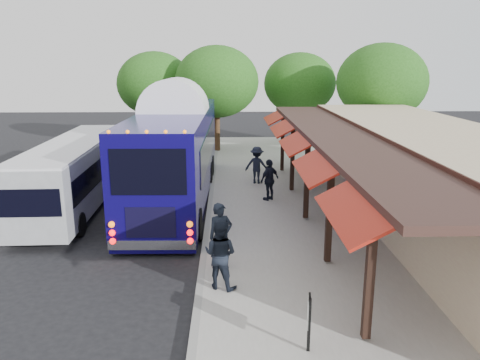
% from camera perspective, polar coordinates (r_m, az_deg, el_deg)
% --- Properties ---
extents(ground, '(90.00, 90.00, 0.00)m').
position_cam_1_polar(ground, '(14.26, -4.78, -10.75)').
color(ground, black).
rests_on(ground, ground).
extents(sidewalk, '(10.00, 40.00, 0.15)m').
position_cam_1_polar(sidewalk, '(18.39, 11.73, -4.90)').
color(sidewalk, '#9E9B93').
rests_on(sidewalk, ground).
extents(curb, '(0.20, 40.00, 0.16)m').
position_cam_1_polar(curb, '(17.93, -3.92, -5.13)').
color(curb, gray).
rests_on(curb, ground).
extents(station_shelter, '(8.15, 20.00, 3.60)m').
position_cam_1_polar(station_shelter, '(18.97, 22.00, 0.51)').
color(station_shelter, tan).
rests_on(station_shelter, ground).
extents(coach_bus, '(3.03, 13.33, 4.24)m').
position_cam_1_polar(coach_bus, '(20.73, -7.81, 3.74)').
color(coach_bus, '#0E0753').
rests_on(coach_bus, ground).
extents(city_bus, '(2.53, 10.49, 2.80)m').
position_cam_1_polar(city_bus, '(20.84, -19.32, 1.07)').
color(city_bus, gray).
rests_on(city_bus, ground).
extents(ped_a, '(0.83, 0.69, 1.96)m').
position_cam_1_polar(ped_a, '(13.57, -2.39, -6.86)').
color(ped_a, black).
rests_on(ped_a, sidewalk).
extents(ped_b, '(1.13, 1.03, 1.88)m').
position_cam_1_polar(ped_b, '(12.46, -2.41, -9.03)').
color(ped_b, black).
rests_on(ped_b, sidewalk).
extents(ped_c, '(1.08, 1.04, 1.81)m').
position_cam_1_polar(ped_c, '(20.22, 3.62, 0.03)').
color(ped_c, black).
rests_on(ped_c, sidewalk).
extents(ped_d, '(1.32, 0.97, 1.83)m').
position_cam_1_polar(ped_d, '(23.03, 2.08, 1.83)').
color(ped_d, black).
rests_on(ped_d, sidewalk).
extents(sign_board, '(0.13, 0.55, 1.20)m').
position_cam_1_polar(sign_board, '(10.07, 8.44, -16.04)').
color(sign_board, black).
rests_on(sign_board, sidewalk).
extents(tree_left, '(5.52, 5.52, 7.07)m').
position_cam_1_polar(tree_left, '(31.40, -2.85, 11.86)').
color(tree_left, '#382314').
rests_on(tree_left, ground).
extents(tree_mid, '(5.21, 5.21, 6.67)m').
position_cam_1_polar(tree_mid, '(34.99, 7.29, 11.58)').
color(tree_mid, '#382314').
rests_on(tree_mid, ground).
extents(tree_right, '(5.59, 5.59, 7.15)m').
position_cam_1_polar(tree_right, '(30.90, 16.90, 11.35)').
color(tree_right, '#382314').
rests_on(tree_right, ground).
extents(tree_far, '(5.25, 5.25, 6.72)m').
position_cam_1_polar(tree_far, '(33.85, -10.32, 11.43)').
color(tree_far, '#382314').
rests_on(tree_far, ground).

